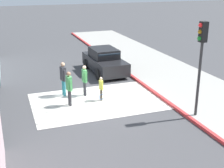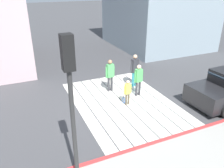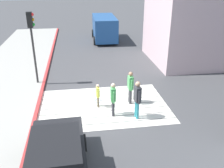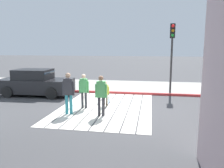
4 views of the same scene
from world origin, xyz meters
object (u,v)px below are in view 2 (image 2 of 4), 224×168
at_px(pedestrian_adult_lead, 139,78).
at_px(pedestrian_child_with_racket, 127,91).
at_px(pedestrian_adult_side, 110,73).
at_px(traffic_light_corner, 70,84).
at_px(pedestrian_adult_trailing, 135,68).

xyz_separation_m(pedestrian_adult_lead, pedestrian_child_with_racket, (-0.61, 0.93, -0.26)).
height_order(pedestrian_adult_lead, pedestrian_adult_side, pedestrian_adult_side).
distance_m(traffic_light_corner, pedestrian_adult_trailing, 7.08).
bearing_deg(pedestrian_adult_trailing, pedestrian_adult_side, 89.87).
bearing_deg(pedestrian_child_with_racket, pedestrian_adult_side, 4.90).
distance_m(pedestrian_adult_side, pedestrian_child_with_racket, 1.69).
bearing_deg(traffic_light_corner, pedestrian_adult_lead, -47.58).
bearing_deg(traffic_light_corner, pedestrian_child_with_racket, -45.46).
relative_size(pedestrian_adult_lead, pedestrian_child_with_racket, 1.33).
bearing_deg(pedestrian_adult_trailing, traffic_light_corner, 136.79).
bearing_deg(pedestrian_adult_side, pedestrian_adult_lead, -134.32).
height_order(pedestrian_adult_lead, pedestrian_adult_trailing, pedestrian_adult_trailing).
xyz_separation_m(pedestrian_adult_lead, pedestrian_adult_side, (1.04, 1.07, 0.05)).
bearing_deg(pedestrian_adult_lead, traffic_light_corner, 132.42).
xyz_separation_m(pedestrian_adult_lead, pedestrian_adult_trailing, (1.04, -0.37, 0.10)).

